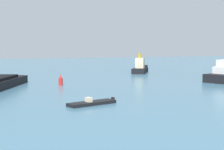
{
  "coord_description": "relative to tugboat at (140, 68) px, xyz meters",
  "views": [
    {
      "loc": [
        -34.4,
        -23.24,
        6.1
      ],
      "look_at": [
        -4.58,
        31.97,
        1.2
      ],
      "focal_mm": 52.66,
      "sensor_mm": 36.0,
      "label": 1
    }
  ],
  "objects": [
    {
      "name": "small_motorboat",
      "position": [
        -31.66,
        -38.58,
        -1.11
      ],
      "size": [
        6.05,
        2.62,
        0.86
      ],
      "color": "black",
      "rests_on": "ground"
    },
    {
      "name": "channel_buoy_red",
      "position": [
        -28.04,
        -18.1,
        -0.51
      ],
      "size": [
        0.7,
        0.7,
        1.9
      ],
      "color": "red",
      "rests_on": "ground"
    },
    {
      "name": "tugboat",
      "position": [
        0.0,
        0.0,
        0.0
      ],
      "size": [
        8.16,
        8.68,
        5.11
      ],
      "color": "black",
      "rests_on": "ground"
    }
  ]
}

